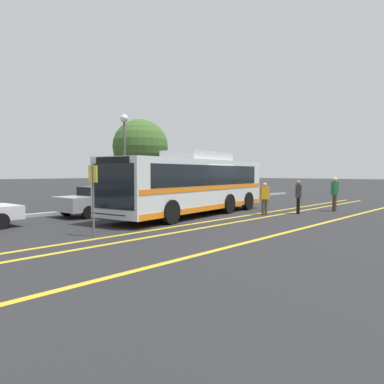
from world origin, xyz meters
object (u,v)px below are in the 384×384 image
Objects in this scene: transit_bus at (192,183)px; pedestrian_1 at (335,192)px; pedestrian_2 at (298,195)px; parked_car_2 at (174,196)px; bus_stop_sign at (93,191)px; pedestrian_0 at (265,197)px; tree_0 at (140,147)px; parked_car_1 at (100,200)px; street_lamp at (124,142)px.

transit_bus reaches higher than pedestrian_1.
transit_bus is 6.56× the size of pedestrian_2.
parked_car_2 is 2.57× the size of pedestrian_1.
parked_car_2 is at bearing -68.15° from bus_stop_sign.
pedestrian_0 reaches higher than parked_car_2.
tree_0 reaches higher than pedestrian_1.
pedestrian_0 is at bearing -74.74° from pedestrian_1.
parked_car_2 is at bearing -110.34° from pedestrian_1.
transit_bus is 5.46m from pedestrian_2.
pedestrian_2 reaches higher than parked_car_2.
parked_car_1 is 0.75× the size of street_lamp.
pedestrian_0 is 0.86× the size of pedestrian_1.
pedestrian_2 is 10.98m from bus_stop_sign.
pedestrian_2 is 0.30× the size of street_lamp.
pedestrian_2 reaches higher than parked_car_1.
tree_0 is (11.55, 11.08, 2.51)m from bus_stop_sign.
parked_car_2 is at bearing -53.51° from pedestrian_0.
pedestrian_1 is (6.42, -4.63, -0.50)m from transit_bus.
transit_bus is 3.65m from pedestrian_0.
street_lamp reaches higher than pedestrian_1.
pedestrian_0 is at bearing -103.63° from bus_stop_sign.
parked_car_2 is (2.08, 3.31, -0.86)m from transit_bus.
pedestrian_2 is 0.71× the size of bus_stop_sign.
pedestrian_1 is at bearing -130.80° from parked_car_1.
tree_0 is at bearing -53.60° from bus_stop_sign.
tree_0 reaches higher than pedestrian_2.
transit_bus is 7.03m from bus_stop_sign.
street_lamp reaches higher than transit_bus.
street_lamp reaches higher than parked_car_1.
pedestrian_0 is at bearing -175.91° from parked_car_2.
street_lamp is at bearing -109.72° from pedestrian_1.
parked_car_2 is 6.00m from pedestrian_0.
parked_car_1 is 8.14m from pedestrian_0.
parked_car_2 is 0.78× the size of tree_0.
pedestrian_0 is at bearing -145.79° from transit_bus.
bus_stop_sign is at bearing 27.37° from pedestrian_0.
transit_bus is at bearing -14.79° from pedestrian_0.
transit_bus is at bearing -138.17° from parked_car_1.
tree_0 is (4.72, 9.39, 2.45)m from transit_bus.
street_lamp is at bearing -140.71° from tree_0.
pedestrian_2 is 13.48m from tree_0.
pedestrian_0 is (0.30, -5.99, 0.20)m from parked_car_2.
transit_bus is at bearing -84.81° from pedestrian_1.
pedestrian_0 is 1.88m from pedestrian_2.
parked_car_1 is 9.97m from pedestrian_2.
pedestrian_0 is (2.39, -2.69, -0.67)m from transit_bus.
pedestrian_1 reaches higher than parked_car_1.
parked_car_1 is at bearing -144.06° from street_lamp.
pedestrian_0 is at bearing -138.61° from parked_car_1.
parked_car_2 is 2.97× the size of pedestrian_0.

